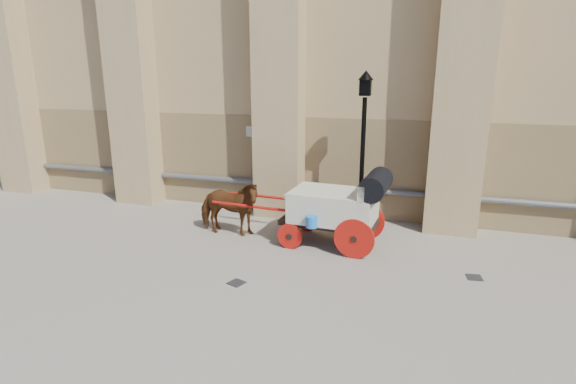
% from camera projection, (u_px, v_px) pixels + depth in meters
% --- Properties ---
extents(ground, '(90.00, 90.00, 0.00)m').
position_uv_depth(ground, '(272.00, 264.00, 10.45)').
color(ground, slate).
rests_on(ground, ground).
extents(horse, '(1.85, 0.87, 1.55)m').
position_uv_depth(horse, '(229.00, 208.00, 12.11)').
color(horse, '#623214').
rests_on(horse, ground).
extents(carriage, '(4.65, 1.68, 2.00)m').
position_uv_depth(carriage, '(339.00, 205.00, 11.30)').
color(carriage, black).
rests_on(carriage, ground).
extents(street_lamp, '(0.41, 0.41, 4.36)m').
position_uv_depth(street_lamp, '(363.00, 148.00, 12.07)').
color(street_lamp, black).
rests_on(street_lamp, ground).
extents(drain_grate_near, '(0.41, 0.41, 0.01)m').
position_uv_depth(drain_grate_near, '(236.00, 283.00, 9.52)').
color(drain_grate_near, black).
rests_on(drain_grate_near, ground).
extents(drain_grate_far, '(0.36, 0.36, 0.01)m').
position_uv_depth(drain_grate_far, '(474.00, 277.00, 9.77)').
color(drain_grate_far, black).
rests_on(drain_grate_far, ground).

